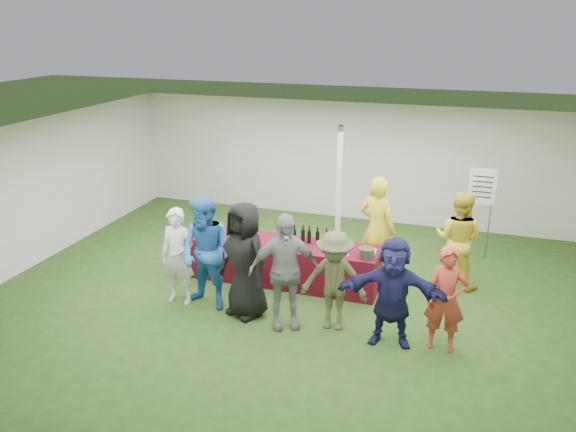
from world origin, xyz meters
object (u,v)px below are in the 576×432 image
(customer_3, at_px, (284,271))
(customer_1, at_px, (207,253))
(customer_4, at_px, (334,281))
(customer_6, at_px, (446,299))
(customer_0, at_px, (178,256))
(customer_2, at_px, (245,260))
(serving_table, at_px, (277,261))
(staff_pourer, at_px, (377,229))
(customer_5, at_px, (393,292))
(staff_back, at_px, (458,239))
(wine_list_sign, at_px, (482,193))
(dump_bucket, at_px, (367,253))

(customer_3, bearing_deg, customer_1, 145.78)
(customer_4, bearing_deg, customer_6, -5.48)
(customer_3, bearing_deg, customer_0, 147.49)
(customer_0, bearing_deg, customer_1, -0.43)
(customer_2, bearing_deg, serving_table, 110.92)
(staff_pourer, distance_m, customer_5, 2.09)
(customer_2, relative_size, customer_3, 1.03)
(serving_table, distance_m, customer_6, 3.25)
(customer_4, relative_size, customer_6, 1.01)
(staff_back, height_order, customer_5, staff_back)
(customer_3, distance_m, customer_4, 0.76)
(wine_list_sign, xyz_separation_m, customer_3, (-2.74, -3.61, -0.41))
(dump_bucket, relative_size, customer_1, 0.14)
(dump_bucket, relative_size, customer_3, 0.14)
(customer_4, distance_m, customer_6, 1.61)
(wine_list_sign, distance_m, customer_6, 3.57)
(staff_back, height_order, customer_0, staff_back)
(staff_pourer, height_order, customer_1, staff_pourer)
(customer_3, xyz_separation_m, customer_5, (1.61, 0.02, -0.09))
(serving_table, xyz_separation_m, staff_back, (3.02, 0.83, 0.48))
(customer_1, xyz_separation_m, customer_6, (3.69, -0.07, -0.16))
(customer_6, bearing_deg, wine_list_sign, 82.23)
(staff_pourer, bearing_deg, customer_1, 59.61)
(wine_list_sign, distance_m, customer_4, 4.02)
(wine_list_sign, height_order, staff_back, wine_list_sign)
(customer_0, bearing_deg, customer_3, -4.90)
(customer_0, distance_m, customer_6, 4.22)
(wine_list_sign, bearing_deg, customer_2, -134.74)
(customer_6, bearing_deg, customer_1, 177.68)
(staff_pourer, relative_size, customer_5, 1.18)
(dump_bucket, relative_size, customer_2, 0.14)
(customer_6, bearing_deg, customer_5, -174.58)
(serving_table, relative_size, customer_4, 2.31)
(customer_0, relative_size, customer_4, 1.04)
(staff_pourer, xyz_separation_m, customer_1, (-2.40, -1.85, -0.02))
(serving_table, distance_m, dump_bucket, 1.70)
(staff_pourer, distance_m, customer_0, 3.46)
(staff_back, distance_m, customer_4, 2.68)
(serving_table, relative_size, staff_pourer, 1.88)
(dump_bucket, bearing_deg, staff_back, 36.92)
(customer_1, bearing_deg, wine_list_sign, 51.27)
(customer_5, bearing_deg, customer_2, 172.39)
(customer_2, xyz_separation_m, customer_3, (0.69, -0.15, -0.02))
(serving_table, distance_m, customer_1, 1.56)
(staff_pourer, relative_size, customer_0, 1.18)
(staff_pourer, height_order, customer_5, staff_pourer)
(serving_table, xyz_separation_m, customer_3, (0.61, -1.43, 0.53))
(serving_table, relative_size, customer_3, 1.98)
(customer_3, bearing_deg, wine_list_sign, 26.06)
(serving_table, distance_m, customer_3, 1.64)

